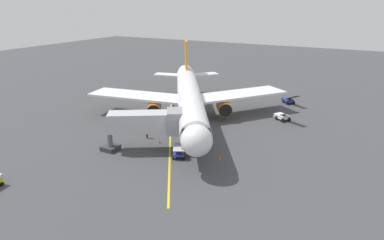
# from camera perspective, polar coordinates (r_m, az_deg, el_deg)

# --- Properties ---
(ground_plane) EXTENTS (220.00, 220.00, 0.00)m
(ground_plane) POSITION_cam_1_polar(r_m,az_deg,el_deg) (55.34, 0.85, -0.74)
(ground_plane) COLOR #424244
(apron_lead_in_line) EXTENTS (21.00, 34.29, 0.01)m
(apron_lead_in_line) POSITION_cam_1_polar(r_m,az_deg,el_deg) (51.90, -3.60, -2.15)
(apron_lead_in_line) COLOR yellow
(apron_lead_in_line) RESTS_ON ground
(airplane) EXTENTS (30.57, 36.17, 11.50)m
(airplane) POSITION_cam_1_polar(r_m,az_deg,el_deg) (55.83, -0.42, 3.74)
(airplane) COLOR white
(airplane) RESTS_ON ground
(jet_bridge) EXTENTS (10.72, 7.88, 5.40)m
(jet_bridge) POSITION_cam_1_polar(r_m,az_deg,el_deg) (45.18, -6.62, -0.44)
(jet_bridge) COLOR #B7B7BC
(jet_bridge) RESTS_ON ground
(ground_crew_marshaller) EXTENTS (0.32, 0.44, 1.71)m
(ground_crew_marshaller) POSITION_cam_1_polar(r_m,az_deg,el_deg) (43.32, -1.56, -5.29)
(ground_crew_marshaller) COLOR #23232D
(ground_crew_marshaller) RESTS_ON ground
(ground_crew_wing_walker) EXTENTS (0.47, 0.41, 1.71)m
(ground_crew_wing_walker) POSITION_cam_1_polar(r_m,az_deg,el_deg) (50.00, -7.46, -2.03)
(ground_crew_wing_walker) COLOR #23232D
(ground_crew_wing_walker) RESTS_ON ground
(ground_crew_loader) EXTENTS (0.40, 0.26, 1.71)m
(ground_crew_loader) POSITION_cam_1_polar(r_m,az_deg,el_deg) (49.90, -0.13, -1.91)
(ground_crew_loader) COLOR #23232D
(ground_crew_loader) RESTS_ON ground
(baggage_cart_near_nose) EXTENTS (2.47, 2.95, 1.27)m
(baggage_cart_near_nose) POSITION_cam_1_polar(r_m,az_deg,el_deg) (44.04, -2.18, -5.20)
(baggage_cart_near_nose) COLOR #2D3899
(baggage_cart_near_nose) RESTS_ON ground
(belt_loader_starboard_side) EXTENTS (4.44, 3.61, 2.32)m
(belt_loader_starboard_side) POSITION_cam_1_polar(r_m,az_deg,el_deg) (59.03, 14.77, 0.62)
(belt_loader_starboard_side) COLOR white
(belt_loader_starboard_side) RESTS_ON ground
(belt_loader_rear_apron) EXTENTS (4.00, 4.16, 2.32)m
(belt_loader_rear_apron) POSITION_cam_1_polar(r_m,az_deg,el_deg) (69.25, 15.67, 3.24)
(belt_loader_rear_apron) COLOR #2D3899
(belt_loader_rear_apron) RESTS_ON ground
(safety_cone_nose_left) EXTENTS (0.32, 0.32, 0.55)m
(safety_cone_nose_left) POSITION_cam_1_polar(r_m,az_deg,el_deg) (48.17, -5.40, -3.58)
(safety_cone_nose_left) COLOR #F2590F
(safety_cone_nose_left) RESTS_ON ground
(safety_cone_nose_right) EXTENTS (0.32, 0.32, 0.55)m
(safety_cone_nose_right) POSITION_cam_1_polar(r_m,az_deg,el_deg) (43.38, 4.63, -6.20)
(safety_cone_nose_right) COLOR #F2590F
(safety_cone_nose_right) RESTS_ON ground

